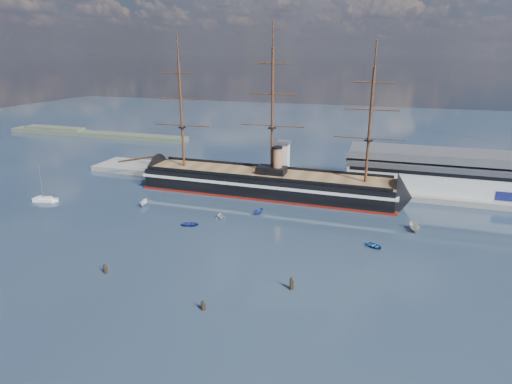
% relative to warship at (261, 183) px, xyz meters
% --- Properties ---
extents(ground, '(600.00, 600.00, 0.00)m').
position_rel_warship_xyz_m(ground, '(1.55, -20.00, -4.04)').
color(ground, '#202F43').
rests_on(ground, ground).
extents(quay, '(180.00, 18.00, 2.00)m').
position_rel_warship_xyz_m(quay, '(11.55, 16.00, -4.04)').
color(quay, slate).
rests_on(quay, ground).
extents(warehouse, '(63.00, 21.00, 11.60)m').
position_rel_warship_xyz_m(warehouse, '(59.55, 20.00, 3.95)').
color(warehouse, '#B7BABC').
rests_on(warehouse, ground).
extents(quay_tower, '(5.00, 5.00, 15.00)m').
position_rel_warship_xyz_m(quay_tower, '(4.55, 13.00, 5.72)').
color(quay_tower, silver).
rests_on(quay_tower, ground).
extents(shoreline, '(120.00, 10.00, 4.00)m').
position_rel_warship_xyz_m(shoreline, '(-137.68, 75.00, -2.59)').
color(shoreline, '#3F4C38').
rests_on(shoreline, ground).
extents(warship, '(112.95, 17.05, 53.94)m').
position_rel_warship_xyz_m(warship, '(0.00, 0.00, 0.00)').
color(warship, black).
rests_on(warship, ground).
extents(sailboat, '(8.26, 4.04, 12.71)m').
position_rel_warship_xyz_m(sailboat, '(-67.16, -30.90, -3.23)').
color(sailboat, silver).
rests_on(sailboat, ground).
extents(motorboat_a, '(6.05, 3.23, 2.30)m').
position_rel_warship_xyz_m(motorboat_a, '(-33.01, -24.19, -4.04)').
color(motorboat_a, white).
rests_on(motorboat_a, ground).
extents(motorboat_b, '(2.04, 3.37, 1.47)m').
position_rel_warship_xyz_m(motorboat_b, '(-10.87, -34.94, -4.04)').
color(motorboat_b, navy).
rests_on(motorboat_b, ground).
extents(motorboat_c, '(5.45, 3.23, 2.05)m').
position_rel_warship_xyz_m(motorboat_c, '(5.36, -20.31, -4.04)').
color(motorboat_c, navy).
rests_on(motorboat_c, ground).
extents(motorboat_d, '(5.71, 5.58, 2.04)m').
position_rel_warship_xyz_m(motorboat_d, '(-4.72, -26.94, -4.04)').
color(motorboat_d, white).
rests_on(motorboat_d, ground).
extents(motorboat_e, '(2.61, 3.03, 1.35)m').
position_rel_warship_xyz_m(motorboat_e, '(41.09, -33.36, -4.04)').
color(motorboat_e, navy).
rests_on(motorboat_e, ground).
extents(motorboat_f, '(7.09, 3.94, 2.68)m').
position_rel_warship_xyz_m(motorboat_f, '(51.28, -18.91, -4.04)').
color(motorboat_f, beige).
rests_on(motorboat_f, ground).
extents(piling_near_left, '(0.64, 0.64, 2.99)m').
position_rel_warship_xyz_m(piling_near_left, '(-16.69, -66.59, -4.04)').
color(piling_near_left, black).
rests_on(piling_near_left, ground).
extents(piling_near_mid, '(0.64, 0.64, 2.64)m').
position_rel_warship_xyz_m(piling_near_mid, '(10.70, -73.05, -4.04)').
color(piling_near_mid, black).
rests_on(piling_near_mid, ground).
extents(piling_near_right, '(0.64, 0.64, 3.51)m').
position_rel_warship_xyz_m(piling_near_right, '(25.38, -60.22, -4.04)').
color(piling_near_right, black).
rests_on(piling_near_right, ground).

